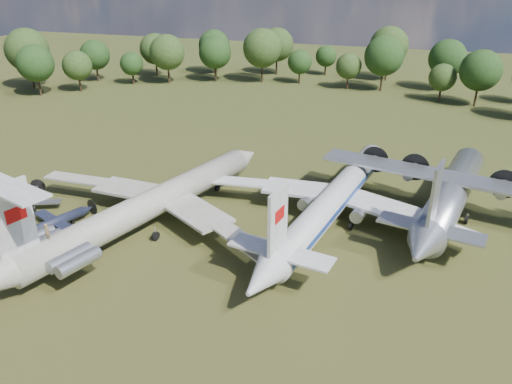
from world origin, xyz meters
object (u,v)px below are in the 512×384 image
(small_prop_northwest, at_px, (26,205))
(person_on_il62, at_px, (47,231))
(an12_transport, at_px, (450,198))
(il62_airliner, at_px, (149,210))
(small_prop_west, at_px, (54,225))
(tu104_jet, at_px, (333,204))

(small_prop_northwest, bearing_deg, person_on_il62, -62.88)
(an12_transport, relative_size, person_on_il62, 21.95)
(il62_airliner, relative_size, an12_transport, 1.26)
(small_prop_west, height_order, person_on_il62, person_on_il62)
(person_on_il62, bearing_deg, small_prop_west, -49.79)
(tu104_jet, xyz_separation_m, small_prop_northwest, (-41.31, -9.59, -1.56))
(il62_airliner, bearing_deg, small_prop_west, -139.61)
(an12_transport, height_order, small_prop_northwest, an12_transport)
(small_prop_west, relative_size, small_prop_northwest, 1.00)
(person_on_il62, bearing_deg, an12_transport, -143.38)
(tu104_jet, distance_m, an12_transport, 16.06)
(il62_airliner, xyz_separation_m, person_on_il62, (-4.51, -13.44, 3.46))
(an12_transport, relative_size, small_prop_northwest, 3.18)
(il62_airliner, bearing_deg, person_on_il62, -90.00)
(small_prop_west, distance_m, small_prop_northwest, 8.26)
(il62_airliner, xyz_separation_m, tu104_jet, (22.55, 8.64, -0.03))
(an12_transport, bearing_deg, small_prop_west, -145.27)
(person_on_il62, bearing_deg, il62_airliner, -105.76)
(tu104_jet, xyz_separation_m, an12_transport, (14.88, 6.03, 0.19))
(il62_airliner, bearing_deg, small_prop_northwest, -158.54)
(tu104_jet, xyz_separation_m, small_prop_west, (-33.87, -13.17, -1.56))
(an12_transport, bearing_deg, tu104_jet, -144.72)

